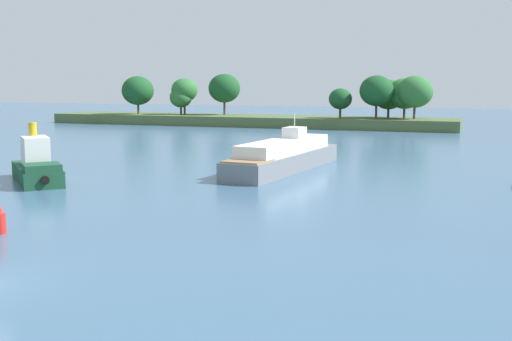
# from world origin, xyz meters

# --- Properties ---
(treeline_island) EXTENTS (83.46, 12.36, 10.42)m
(treeline_island) POSITION_xyz_m (-19.36, 99.61, 3.71)
(treeline_island) COLOR #4C6038
(treeline_island) RESTS_ON ground
(tugboat) EXTENTS (9.40, 9.32, 5.22)m
(tugboat) POSITION_xyz_m (-16.43, 25.12, 1.36)
(tugboat) COLOR #19472D
(tugboat) RESTS_ON ground
(white_riverboat) EXTENTS (6.39, 21.02, 5.58)m
(white_riverboat) POSITION_xyz_m (2.14, 39.77, 1.45)
(white_riverboat) COLOR slate
(white_riverboat) RESTS_ON ground
(channel_buoy_red) EXTENTS (0.70, 0.70, 1.90)m
(channel_buoy_red) POSITION_xyz_m (-5.87, 8.39, 0.81)
(channel_buoy_red) COLOR red
(channel_buoy_red) RESTS_ON ground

